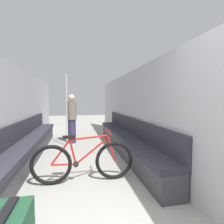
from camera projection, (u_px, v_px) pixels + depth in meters
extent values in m
cube|color=#B2B2B7|center=(15.00, 113.00, 3.92)|extent=(0.10, 9.54, 2.18)
cube|color=#B2B2B7|center=(137.00, 112.00, 4.51)|extent=(0.10, 9.54, 2.18)
cube|color=#3D3D42|center=(31.00, 150.00, 4.20)|extent=(0.39, 4.88, 0.40)
cube|color=#2D2D38|center=(31.00, 140.00, 4.18)|extent=(0.46, 4.88, 0.10)
cube|color=#2D2D38|center=(22.00, 129.00, 4.12)|extent=(0.07, 4.88, 0.41)
cube|color=#3D3D42|center=(125.00, 145.00, 4.67)|extent=(0.39, 4.88, 0.40)
cube|color=#2D2D38|center=(125.00, 136.00, 4.65)|extent=(0.46, 4.88, 0.10)
cube|color=#2D2D38|center=(132.00, 126.00, 4.68)|extent=(0.07, 4.88, 0.41)
torus|color=black|center=(51.00, 165.00, 2.85)|extent=(0.67, 0.06, 0.67)
torus|color=black|center=(114.00, 160.00, 3.06)|extent=(0.67, 0.06, 0.67)
cylinder|color=#B21E19|center=(64.00, 165.00, 2.89)|extent=(0.40, 0.03, 0.05)
cylinder|color=#B21E19|center=(60.00, 153.00, 2.86)|extent=(0.32, 0.03, 0.41)
cylinder|color=#B21E19|center=(73.00, 151.00, 2.90)|extent=(0.14, 0.03, 0.47)
cylinder|color=#B21E19|center=(92.00, 151.00, 2.97)|extent=(0.57, 0.03, 0.46)
cylinder|color=#B21E19|center=(89.00, 138.00, 2.95)|extent=(0.66, 0.03, 0.08)
cylinder|color=#B21E19|center=(111.00, 149.00, 3.04)|extent=(0.14, 0.03, 0.44)
cylinder|color=black|center=(76.00, 164.00, 2.93)|extent=(0.09, 0.06, 0.09)
cube|color=black|center=(69.00, 137.00, 2.88)|extent=(0.20, 0.07, 0.04)
cylinder|color=#B21E19|center=(108.00, 132.00, 3.01)|extent=(0.02, 0.46, 0.02)
cylinder|color=gray|center=(67.00, 146.00, 5.27)|extent=(0.08, 0.08, 0.01)
cylinder|color=silver|center=(67.00, 110.00, 5.19)|extent=(0.04, 0.04, 2.16)
cylinder|color=#332D4C|center=(72.00, 131.00, 5.66)|extent=(0.25, 0.25, 0.76)
cylinder|color=#756B5B|center=(72.00, 110.00, 5.62)|extent=(0.30, 0.30, 0.60)
sphere|color=beige|center=(71.00, 98.00, 5.59)|extent=(0.21, 0.21, 0.21)
cube|color=black|center=(3.00, 216.00, 1.36)|extent=(0.08, 0.51, 0.03)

